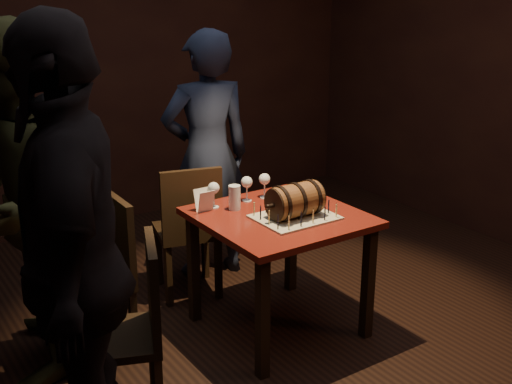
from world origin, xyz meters
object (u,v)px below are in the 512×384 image
(barrel_cake, at_px, (295,200))
(wine_glass_mid, at_px, (247,183))
(wine_glass_right, at_px, (265,180))
(pint_of_ale, at_px, (235,198))
(wine_glass_left, at_px, (214,189))
(person_left_rear, at_px, (14,208))
(chair_left_rear, at_px, (104,269))
(pub_table, at_px, (279,232))
(chair_back, at_px, (189,225))
(person_back, at_px, (207,156))
(chair_left_front, at_px, (134,324))
(person_left_front, at_px, (73,265))

(barrel_cake, relative_size, wine_glass_mid, 2.23)
(wine_glass_right, xyz_separation_m, pint_of_ale, (-0.27, -0.08, -0.05))
(barrel_cake, distance_m, wine_glass_mid, 0.42)
(wine_glass_left, distance_m, person_left_rear, 1.14)
(wine_glass_left, bearing_deg, chair_left_rear, 178.74)
(pub_table, relative_size, wine_glass_left, 5.59)
(pub_table, distance_m, person_left_rear, 1.48)
(pint_of_ale, bearing_deg, barrel_cake, -57.17)
(wine_glass_left, relative_size, person_left_rear, 0.08)
(barrel_cake, relative_size, wine_glass_left, 2.23)
(pint_of_ale, bearing_deg, chair_back, 99.94)
(pub_table, height_order, pint_of_ale, pint_of_ale)
(chair_back, relative_size, person_back, 0.53)
(pint_of_ale, height_order, chair_back, chair_back)
(pub_table, bearing_deg, barrel_cake, -70.65)
(chair_left_rear, bearing_deg, wine_glass_left, -1.26)
(barrel_cake, xyz_separation_m, chair_left_front, (-1.12, -0.22, -0.34))
(wine_glass_mid, distance_m, person_left_front, 1.62)
(wine_glass_left, relative_size, person_back, 0.09)
(wine_glass_mid, relative_size, person_left_front, 0.08)
(wine_glass_left, distance_m, pint_of_ale, 0.14)
(wine_glass_left, xyz_separation_m, chair_left_rear, (-0.71, 0.02, -0.35))
(person_back, xyz_separation_m, person_left_front, (-1.46, -1.49, 0.11))
(barrel_cake, distance_m, wine_glass_right, 0.41)
(barrel_cake, bearing_deg, wine_glass_mid, 98.92)
(chair_back, relative_size, chair_left_rear, 1.00)
(chair_back, height_order, chair_left_front, same)
(chair_left_rear, xyz_separation_m, person_back, (1.03, 0.62, 0.36))
(chair_back, bearing_deg, pub_table, -69.43)
(pub_table, xyz_separation_m, chair_left_front, (-1.08, -0.32, -0.12))
(wine_glass_right, relative_size, person_back, 0.09)
(pub_table, xyz_separation_m, wine_glass_mid, (-0.03, 0.31, 0.23))
(pint_of_ale, xyz_separation_m, person_left_rear, (-1.22, 0.18, 0.13))
(wine_glass_right, distance_m, chair_left_rear, 1.13)
(wine_glass_left, bearing_deg, person_left_rear, 175.97)
(wine_glass_left, relative_size, chair_left_front, 0.17)
(wine_glass_right, distance_m, person_back, 0.65)
(chair_back, relative_size, chair_left_front, 1.00)
(chair_left_rear, height_order, person_left_front, person_left_front)
(wine_glass_mid, height_order, wine_glass_right, same)
(wine_glass_mid, relative_size, person_back, 0.09)
(person_back, bearing_deg, wine_glass_left, 74.78)
(wine_glass_left, height_order, wine_glass_right, same)
(chair_back, relative_size, person_left_rear, 0.49)
(wine_glass_mid, bearing_deg, chair_left_front, -149.04)
(wine_glass_left, distance_m, person_left_front, 1.43)
(chair_back, relative_size, person_left_front, 0.47)
(person_back, bearing_deg, barrel_cake, 100.26)
(pint_of_ale, distance_m, chair_left_front, 1.10)
(wine_glass_left, xyz_separation_m, wine_glass_mid, (0.23, -0.01, -0.00))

